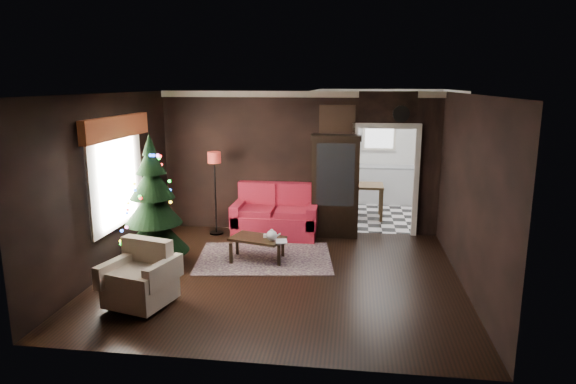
# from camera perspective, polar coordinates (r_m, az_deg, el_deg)

# --- Properties ---
(floor) EXTENTS (5.50, 5.50, 0.00)m
(floor) POSITION_cam_1_polar(r_m,az_deg,el_deg) (7.94, -0.87, -9.53)
(floor) COLOR black
(floor) RESTS_ON ground
(ceiling) EXTENTS (5.50, 5.50, 0.00)m
(ceiling) POSITION_cam_1_polar(r_m,az_deg,el_deg) (7.37, -0.94, 11.11)
(ceiling) COLOR white
(ceiling) RESTS_ON ground
(wall_back) EXTENTS (5.50, 0.00, 5.50)m
(wall_back) POSITION_cam_1_polar(r_m,az_deg,el_deg) (9.97, 1.22, 3.36)
(wall_back) COLOR black
(wall_back) RESTS_ON ground
(wall_front) EXTENTS (5.50, 0.00, 5.50)m
(wall_front) POSITION_cam_1_polar(r_m,az_deg,el_deg) (5.15, -5.02, -5.33)
(wall_front) COLOR black
(wall_front) RESTS_ON ground
(wall_left) EXTENTS (0.00, 5.50, 5.50)m
(wall_left) POSITION_cam_1_polar(r_m,az_deg,el_deg) (8.39, -19.83, 0.89)
(wall_left) COLOR black
(wall_left) RESTS_ON ground
(wall_right) EXTENTS (0.00, 5.50, 5.50)m
(wall_right) POSITION_cam_1_polar(r_m,az_deg,el_deg) (7.64, 19.96, -0.19)
(wall_right) COLOR black
(wall_right) RESTS_ON ground
(doorway) EXTENTS (1.10, 0.10, 2.10)m
(doorway) POSITION_cam_1_polar(r_m,az_deg,el_deg) (9.99, 10.94, 1.11)
(doorway) COLOR beige
(doorway) RESTS_ON ground
(left_window) EXTENTS (0.05, 1.60, 1.40)m
(left_window) POSITION_cam_1_polar(r_m,az_deg,el_deg) (8.53, -19.01, 1.48)
(left_window) COLOR white
(left_window) RESTS_ON wall_left
(valance) EXTENTS (0.12, 2.10, 0.35)m
(valance) POSITION_cam_1_polar(r_m,az_deg,el_deg) (8.39, -18.91, 6.98)
(valance) COLOR #A44C2A
(valance) RESTS_ON wall_left
(kitchen_floor) EXTENTS (3.00, 3.00, 0.00)m
(kitchen_floor) POSITION_cam_1_polar(r_m,az_deg,el_deg) (11.69, 10.34, -2.51)
(kitchen_floor) COLOR white
(kitchen_floor) RESTS_ON ground
(kitchen_window) EXTENTS (0.70, 0.06, 0.70)m
(kitchen_window) POSITION_cam_1_polar(r_m,az_deg,el_deg) (12.82, 10.34, 6.52)
(kitchen_window) COLOR white
(kitchen_window) RESTS_ON ground
(rug) EXTENTS (2.47, 1.94, 0.01)m
(rug) POSITION_cam_1_polar(r_m,az_deg,el_deg) (8.71, -2.68, -7.49)
(rug) COLOR #33232D
(rug) RESTS_ON ground
(loveseat) EXTENTS (1.70, 0.90, 1.00)m
(loveseat) POSITION_cam_1_polar(r_m,az_deg,el_deg) (9.77, -1.44, -2.22)
(loveseat) COLOR #9D130C
(loveseat) RESTS_ON ground
(curio_cabinet) EXTENTS (0.90, 0.45, 1.90)m
(curio_cabinet) POSITION_cam_1_polar(r_m,az_deg,el_deg) (9.77, 5.43, 0.44)
(curio_cabinet) COLOR black
(curio_cabinet) RESTS_ON ground
(floor_lamp) EXTENTS (0.29, 0.29, 1.64)m
(floor_lamp) POSITION_cam_1_polar(r_m,az_deg,el_deg) (9.93, -8.28, -0.15)
(floor_lamp) COLOR black
(floor_lamp) RESTS_ON ground
(christmas_tree) EXTENTS (1.37, 1.37, 2.11)m
(christmas_tree) POSITION_cam_1_polar(r_m,az_deg,el_deg) (8.44, -15.13, -1.16)
(christmas_tree) COLOR black
(christmas_tree) RESTS_ON ground
(armchair) EXTENTS (0.97, 0.97, 0.81)m
(armchair) POSITION_cam_1_polar(r_m,az_deg,el_deg) (7.06, -16.52, -8.93)
(armchair) COLOR tan
(armchair) RESTS_ON ground
(coffee_table) EXTENTS (0.99, 0.75, 0.39)m
(coffee_table) POSITION_cam_1_polar(r_m,az_deg,el_deg) (8.55, -3.49, -6.43)
(coffee_table) COLOR black
(coffee_table) RESTS_ON rug
(teapot) EXTENTS (0.27, 0.27, 0.19)m
(teapot) POSITION_cam_1_polar(r_m,az_deg,el_deg) (8.26, -1.86, -4.95)
(teapot) COLOR silver
(teapot) RESTS_ON coffee_table
(cup_a) EXTENTS (0.08, 0.08, 0.05)m
(cup_a) POSITION_cam_1_polar(r_m,az_deg,el_deg) (8.47, -2.20, -5.01)
(cup_a) COLOR silver
(cup_a) RESTS_ON coffee_table
(cup_b) EXTENTS (0.09, 0.09, 0.06)m
(cup_b) POSITION_cam_1_polar(r_m,az_deg,el_deg) (8.47, -2.60, -5.00)
(cup_b) COLOR white
(cup_b) RESTS_ON coffee_table
(book) EXTENTS (0.18, 0.05, 0.25)m
(book) POSITION_cam_1_polar(r_m,az_deg,el_deg) (8.20, -1.39, -4.89)
(book) COLOR tan
(book) RESTS_ON coffee_table
(wall_clock) EXTENTS (0.32, 0.32, 0.06)m
(wall_clock) POSITION_cam_1_polar(r_m,az_deg,el_deg) (9.79, 12.76, 8.67)
(wall_clock) COLOR white
(wall_clock) RESTS_ON wall_back
(painting) EXTENTS (0.62, 0.05, 0.52)m
(painting) POSITION_cam_1_polar(r_m,az_deg,el_deg) (9.78, 5.63, 8.14)
(painting) COLOR #9F7944
(painting) RESTS_ON wall_back
(kitchen_counter) EXTENTS (1.80, 0.60, 0.90)m
(kitchen_counter) POSITION_cam_1_polar(r_m,az_deg,el_deg) (12.75, 10.18, 0.82)
(kitchen_counter) COLOR silver
(kitchen_counter) RESTS_ON ground
(kitchen_table) EXTENTS (0.70, 0.70, 0.75)m
(kitchen_table) POSITION_cam_1_polar(r_m,az_deg,el_deg) (11.29, 8.96, -1.02)
(kitchen_table) COLOR brown
(kitchen_table) RESTS_ON ground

